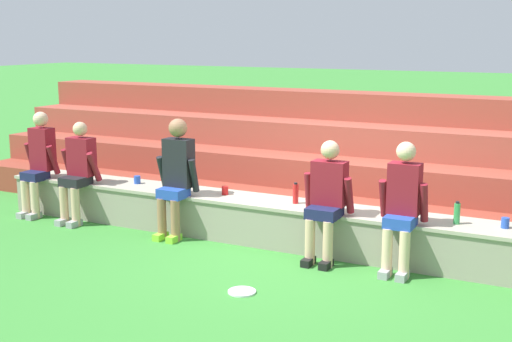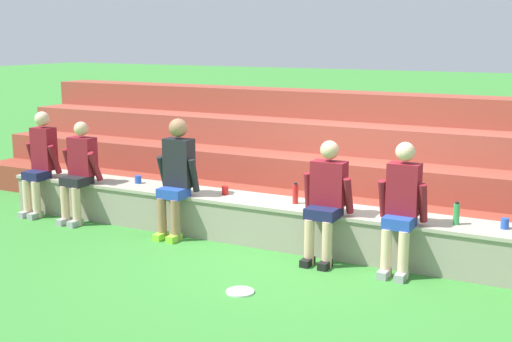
# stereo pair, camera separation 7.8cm
# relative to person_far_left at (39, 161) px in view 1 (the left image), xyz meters

# --- Properties ---
(ground_plane) EXTENTS (80.00, 80.00, 0.00)m
(ground_plane) POSITION_rel_person_far_left_xyz_m (3.94, -0.02, -0.76)
(ground_plane) COLOR #388433
(stone_seating_wall) EXTENTS (8.76, 0.64, 0.51)m
(stone_seating_wall) POSITION_rel_person_far_left_xyz_m (3.94, 0.28, -0.48)
(stone_seating_wall) COLOR gray
(stone_seating_wall) RESTS_ON ground
(brick_bleachers) EXTENTS (11.94, 2.45, 1.62)m
(brick_bleachers) POSITION_rel_person_far_left_xyz_m (3.94, 2.31, -0.15)
(brick_bleachers) COLOR brown
(brick_bleachers) RESTS_ON ground
(person_far_left) EXTENTS (0.50, 0.53, 1.43)m
(person_far_left) POSITION_rel_person_far_left_xyz_m (0.00, 0.00, 0.00)
(person_far_left) COLOR beige
(person_far_left) RESTS_ON ground
(person_left_of_center) EXTENTS (0.54, 0.52, 1.34)m
(person_left_of_center) POSITION_rel_person_far_left_xyz_m (0.74, -0.05, -0.05)
(person_left_of_center) COLOR #DBAD89
(person_left_of_center) RESTS_ON ground
(person_center) EXTENTS (0.54, 0.51, 1.46)m
(person_center) POSITION_rel_person_far_left_xyz_m (2.27, -0.02, 0.04)
(person_center) COLOR #996B4C
(person_center) RESTS_ON ground
(person_right_of_center) EXTENTS (0.56, 0.53, 1.34)m
(person_right_of_center) POSITION_rel_person_far_left_xyz_m (4.26, -0.06, -0.04)
(person_right_of_center) COLOR #DBAD89
(person_right_of_center) RESTS_ON ground
(person_far_right) EXTENTS (0.51, 0.49, 1.38)m
(person_far_right) POSITION_rel_person_far_left_xyz_m (5.10, -0.05, -0.02)
(person_far_right) COLOR beige
(person_far_right) RESTS_ON ground
(water_bottle_mid_right) EXTENTS (0.07, 0.07, 0.25)m
(water_bottle_mid_right) POSITION_rel_person_far_left_xyz_m (3.74, 0.30, -0.12)
(water_bottle_mid_right) COLOR red
(water_bottle_mid_right) RESTS_ON stone_seating_wall
(water_bottle_near_left) EXTENTS (0.07, 0.07, 0.24)m
(water_bottle_near_left) POSITION_rel_person_far_left_xyz_m (5.60, 0.26, -0.13)
(water_bottle_near_left) COLOR green
(water_bottle_near_left) RESTS_ON stone_seating_wall
(plastic_cup_left_end) EXTENTS (0.08, 0.08, 0.11)m
(plastic_cup_left_end) POSITION_rel_person_far_left_xyz_m (6.08, 0.32, -0.19)
(plastic_cup_left_end) COLOR blue
(plastic_cup_left_end) RESTS_ON stone_seating_wall
(plastic_cup_right_end) EXTENTS (0.09, 0.09, 0.10)m
(plastic_cup_right_end) POSITION_rel_person_far_left_xyz_m (1.41, 0.33, -0.19)
(plastic_cup_right_end) COLOR blue
(plastic_cup_right_end) RESTS_ON stone_seating_wall
(plastic_cup_middle) EXTENTS (0.08, 0.08, 0.10)m
(plastic_cup_middle) POSITION_rel_person_far_left_xyz_m (2.77, 0.31, -0.19)
(plastic_cup_middle) COLOR red
(plastic_cup_middle) RESTS_ON stone_seating_wall
(frisbee) EXTENTS (0.28, 0.28, 0.02)m
(frisbee) POSITION_rel_person_far_left_xyz_m (3.90, -1.34, -0.75)
(frisbee) COLOR white
(frisbee) RESTS_ON ground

